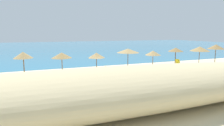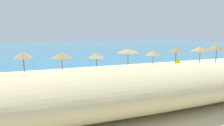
% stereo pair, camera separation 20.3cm
% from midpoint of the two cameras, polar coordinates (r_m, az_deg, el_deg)
% --- Properties ---
extents(ground_plane, '(160.00, 160.00, 0.00)m').
position_cam_midpoint_polar(ground_plane, '(20.13, -3.07, -4.65)').
color(ground_plane, beige).
extents(sea_water, '(160.00, 78.66, 0.01)m').
position_cam_midpoint_polar(sea_water, '(65.74, -15.65, 4.51)').
color(sea_water, teal).
rests_on(sea_water, ground_plane).
extents(dune_ridge, '(41.50, 7.01, 2.70)m').
position_cam_midpoint_polar(dune_ridge, '(11.26, -5.32, -8.55)').
color(dune_ridge, '#C9B586').
rests_on(dune_ridge, ground_plane).
extents(beach_umbrella_3, '(1.92, 1.92, 2.81)m').
position_cam_midpoint_polar(beach_umbrella_3, '(21.61, -24.50, 2.15)').
color(beach_umbrella_3, brown).
rests_on(beach_umbrella_3, ground_plane).
extents(beach_umbrella_4, '(2.19, 2.19, 2.60)m').
position_cam_midpoint_polar(beach_umbrella_4, '(21.68, -14.38, 2.23)').
color(beach_umbrella_4, brown).
rests_on(beach_umbrella_4, ground_plane).
extents(beach_umbrella_5, '(1.92, 1.92, 2.45)m').
position_cam_midpoint_polar(beach_umbrella_5, '(22.28, -4.35, 2.28)').
color(beach_umbrella_5, brown).
rests_on(beach_umbrella_5, ground_plane).
extents(beach_umbrella_6, '(2.68, 2.68, 2.82)m').
position_cam_midpoint_polar(beach_umbrella_6, '(23.42, 5.01, 3.63)').
color(beach_umbrella_6, brown).
rests_on(beach_umbrella_6, ground_plane).
extents(beach_umbrella_7, '(2.02, 2.02, 2.44)m').
position_cam_midpoint_polar(beach_umbrella_7, '(25.36, 12.31, 2.91)').
color(beach_umbrella_7, brown).
rests_on(beach_umbrella_7, ground_plane).
extents(beach_umbrella_8, '(2.07, 2.07, 2.69)m').
position_cam_midpoint_polar(beach_umbrella_8, '(27.90, 18.62, 3.73)').
color(beach_umbrella_8, brown).
rests_on(beach_umbrella_8, ground_plane).
extents(beach_umbrella_9, '(2.68, 2.68, 2.80)m').
position_cam_midpoint_polar(beach_umbrella_9, '(30.02, 24.83, 3.80)').
color(beach_umbrella_9, brown).
rests_on(beach_umbrella_9, ground_plane).
extents(beach_umbrella_10, '(2.45, 2.45, 2.99)m').
position_cam_midpoint_polar(beach_umbrella_10, '(33.08, 28.73, 4.22)').
color(beach_umbrella_10, brown).
rests_on(beach_umbrella_10, ground_plane).
extents(lounge_chair_2, '(1.60, 0.78, 1.05)m').
position_cam_midpoint_polar(lounge_chair_2, '(21.25, -2.81, -2.68)').
color(lounge_chair_2, yellow).
rests_on(lounge_chair_2, ground_plane).
extents(lounge_chair_3, '(1.73, 1.00, 1.21)m').
position_cam_midpoint_polar(lounge_chair_3, '(27.09, 18.47, -0.54)').
color(lounge_chair_3, yellow).
rests_on(lounge_chair_3, ground_plane).
extents(beach_ball, '(0.37, 0.37, 0.37)m').
position_cam_midpoint_polar(beach_ball, '(23.02, 19.03, -2.93)').
color(beach_ball, blue).
rests_on(beach_ball, ground_plane).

